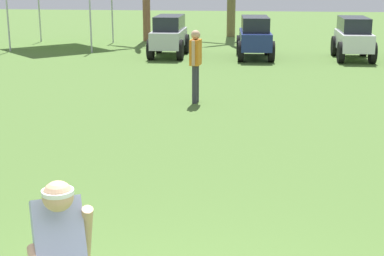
{
  "coord_description": "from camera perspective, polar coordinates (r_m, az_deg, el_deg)",
  "views": [
    {
      "loc": [
        0.59,
        -3.43,
        2.75
      ],
      "look_at": [
        -0.25,
        3.45,
        0.9
      ],
      "focal_mm": 55.0,
      "sensor_mm": 36.0,
      "label": 1
    }
  ],
  "objects": [
    {
      "name": "parked_car_slot_b",
      "position": [
        19.53,
        6.12,
        8.87
      ],
      "size": [
        1.3,
        2.46,
        1.34
      ],
      "color": "navy",
      "rests_on": "ground_plane"
    },
    {
      "name": "parked_car_slot_a",
      "position": [
        19.86,
        -2.24,
        9.04
      ],
      "size": [
        1.18,
        2.42,
        1.34
      ],
      "color": "#B7BABF",
      "rests_on": "ground_plane"
    },
    {
      "name": "parked_car_slot_c",
      "position": [
        19.84,
        15.38,
        8.52
      ],
      "size": [
        1.16,
        2.41,
        1.34
      ],
      "color": "silver",
      "rests_on": "ground_plane"
    },
    {
      "name": "teammate_near_sideline",
      "position": [
        12.62,
        0.35,
        6.67
      ],
      "size": [
        0.24,
        0.5,
        1.56
      ],
      "color": "#33333D",
      "rests_on": "ground_plane"
    }
  ]
}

